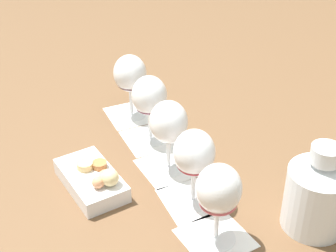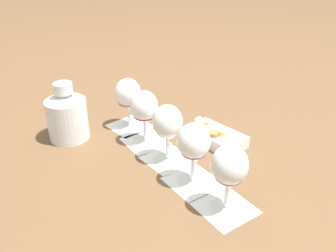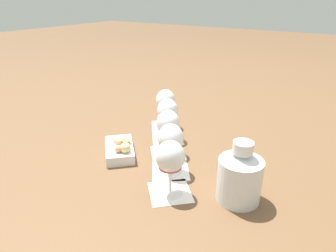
{
  "view_description": "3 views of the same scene",
  "coord_description": "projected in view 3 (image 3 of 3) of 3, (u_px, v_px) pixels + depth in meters",
  "views": [
    {
      "loc": [
        -0.19,
        0.87,
        0.67
      ],
      "look_at": [
        0.0,
        0.01,
        0.1
      ],
      "focal_mm": 55.0,
      "sensor_mm": 36.0,
      "label": 1
    },
    {
      "loc": [
        0.03,
        -0.8,
        0.54
      ],
      "look_at": [
        0.0,
        0.01,
        0.1
      ],
      "focal_mm": 38.0,
      "sensor_mm": 36.0,
      "label": 2
    },
    {
      "loc": [
        -0.51,
        0.78,
        0.52
      ],
      "look_at": [
        0.0,
        0.01,
        0.1
      ],
      "focal_mm": 32.0,
      "sensor_mm": 36.0,
      "label": 3
    }
  ],
  "objects": [
    {
      "name": "tasting_card_3",
      "position": [
        168.0,
        138.0,
        1.16
      ],
      "size": [
        0.16,
        0.16,
        0.0
      ],
      "color": "white",
      "rests_on": "ground_plane"
    },
    {
      "name": "tasting_card_1",
      "position": [
        171.0,
        171.0,
        0.95
      ],
      "size": [
        0.16,
        0.16,
        0.0
      ],
      "color": "white",
      "rests_on": "ground_plane"
    },
    {
      "name": "ground_plane",
      "position": [
        169.0,
        152.0,
        1.06
      ],
      "size": [
        8.0,
        8.0,
        0.0
      ],
      "primitive_type": "plane",
      "color": "brown"
    },
    {
      "name": "ceramic_vase",
      "position": [
        240.0,
        175.0,
        0.79
      ],
      "size": [
        0.12,
        0.12,
        0.17
      ],
      "color": "silver",
      "rests_on": "ground_plane"
    },
    {
      "name": "wine_glass_3",
      "position": [
        168.0,
        113.0,
        1.12
      ],
      "size": [
        0.08,
        0.08,
        0.16
      ],
      "color": "white",
      "rests_on": "tasting_card_3"
    },
    {
      "name": "wine_glass_1",
      "position": [
        171.0,
        141.0,
        0.91
      ],
      "size": [
        0.08,
        0.08,
        0.16
      ],
      "color": "white",
      "rests_on": "tasting_card_1"
    },
    {
      "name": "snack_dish",
      "position": [
        120.0,
        149.0,
        1.04
      ],
      "size": [
        0.19,
        0.19,
        0.07
      ],
      "color": "silver",
      "rests_on": "ground_plane"
    },
    {
      "name": "wine_glass_2",
      "position": [
        167.0,
        125.0,
        1.01
      ],
      "size": [
        0.08,
        0.08,
        0.16
      ],
      "color": "white",
      "rests_on": "tasting_card_2"
    },
    {
      "name": "tasting_card_2",
      "position": [
        167.0,
        153.0,
        1.06
      ],
      "size": [
        0.16,
        0.16,
        0.0
      ],
      "color": "white",
      "rests_on": "ground_plane"
    },
    {
      "name": "tasting_card_4",
      "position": [
        166.0,
        126.0,
        1.27
      ],
      "size": [
        0.16,
        0.16,
        0.0
      ],
      "color": "white",
      "rests_on": "ground_plane"
    },
    {
      "name": "tasting_card_0",
      "position": [
        170.0,
        192.0,
        0.85
      ],
      "size": [
        0.16,
        0.16,
        0.0
      ],
      "color": "white",
      "rests_on": "ground_plane"
    },
    {
      "name": "wine_glass_0",
      "position": [
        170.0,
        159.0,
        0.8
      ],
      "size": [
        0.08,
        0.08,
        0.16
      ],
      "color": "white",
      "rests_on": "tasting_card_0"
    },
    {
      "name": "wine_glass_4",
      "position": [
        166.0,
        102.0,
        1.23
      ],
      "size": [
        0.08,
        0.08,
        0.16
      ],
      "color": "white",
      "rests_on": "tasting_card_4"
    }
  ]
}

